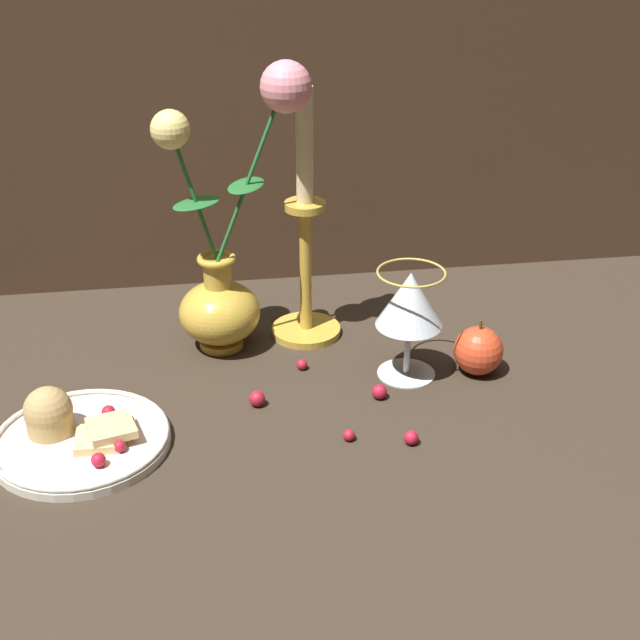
% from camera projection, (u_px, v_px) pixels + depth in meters
% --- Properties ---
extents(ground_plane, '(2.40, 2.40, 0.00)m').
position_uv_depth(ground_plane, '(281.00, 393.00, 1.12)').
color(ground_plane, '#33281E').
rests_on(ground_plane, ground).
extents(vase, '(0.20, 0.11, 0.39)m').
position_uv_depth(vase, '(226.00, 262.00, 1.16)').
color(vase, gold).
rests_on(vase, ground_plane).
extents(plate_with_pastries, '(0.20, 0.20, 0.07)m').
position_uv_depth(plate_with_pastries, '(75.00, 433.00, 1.01)').
color(plate_with_pastries, silver).
rests_on(plate_with_pastries, ground_plane).
extents(wine_glass, '(0.09, 0.09, 0.15)m').
position_uv_depth(wine_glass, '(410.00, 303.00, 1.11)').
color(wine_glass, silver).
rests_on(wine_glass, ground_plane).
extents(candlestick, '(0.10, 0.10, 0.36)m').
position_uv_depth(candlestick, '(305.00, 250.00, 1.20)').
color(candlestick, gold).
rests_on(candlestick, ground_plane).
extents(apple_beside_vase, '(0.06, 0.06, 0.08)m').
position_uv_depth(apple_beside_vase, '(478.00, 351.00, 1.15)').
color(apple_beside_vase, '#D14223').
rests_on(apple_beside_vase, ground_plane).
extents(berry_near_plate, '(0.02, 0.02, 0.02)m').
position_uv_depth(berry_near_plate, '(379.00, 392.00, 1.10)').
color(berry_near_plate, '#AD192D').
rests_on(berry_near_plate, ground_plane).
extents(berry_front_center, '(0.01, 0.01, 0.01)m').
position_uv_depth(berry_front_center, '(302.00, 365.00, 1.17)').
color(berry_front_center, '#AD192D').
rests_on(berry_front_center, ground_plane).
extents(berry_by_glass_stem, '(0.02, 0.02, 0.02)m').
position_uv_depth(berry_by_glass_stem, '(257.00, 399.00, 1.09)').
color(berry_by_glass_stem, '#AD192D').
rests_on(berry_by_glass_stem, ground_plane).
extents(berry_under_candlestick, '(0.01, 0.01, 0.01)m').
position_uv_depth(berry_under_candlestick, '(349.00, 435.00, 1.02)').
color(berry_under_candlestick, '#AD192D').
rests_on(berry_under_candlestick, ground_plane).
extents(berry_far_right, '(0.02, 0.02, 0.02)m').
position_uv_depth(berry_far_right, '(411.00, 438.00, 1.02)').
color(berry_far_right, '#AD192D').
rests_on(berry_far_right, ground_plane).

